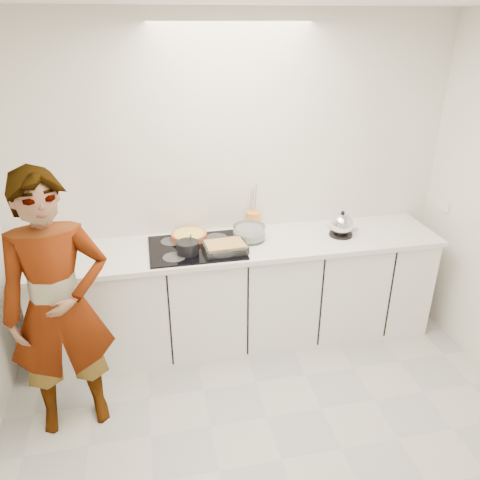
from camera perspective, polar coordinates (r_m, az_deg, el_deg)
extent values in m
cube|color=beige|center=(3.26, 5.12, -25.13)|extent=(3.60, 3.20, 0.00)
cube|color=white|center=(3.83, -0.95, 6.88)|extent=(3.60, 0.00, 2.60)
cube|color=white|center=(4.36, 23.58, 3.85)|extent=(0.02, 0.15, 0.09)
cube|color=white|center=(3.91, 0.03, -6.71)|extent=(3.20, 0.58, 0.87)
cube|color=white|center=(3.69, 0.03, -0.70)|extent=(3.24, 0.64, 0.04)
cube|color=black|center=(3.62, -5.34, -0.94)|extent=(0.72, 0.54, 0.01)
cylinder|color=#C45229|center=(3.75, -6.23, 0.51)|extent=(0.35, 0.35, 0.05)
cylinder|color=#F9DB4C|center=(3.74, -6.24, 0.76)|extent=(0.31, 0.31, 0.01)
cylinder|color=black|center=(3.50, -6.40, -0.91)|extent=(0.19, 0.19, 0.09)
cylinder|color=silver|center=(3.50, -6.14, -0.13)|extent=(0.04, 0.06, 0.14)
cube|color=silver|center=(3.53, -1.85, -0.86)|extent=(0.33, 0.25, 0.06)
cube|color=tan|center=(3.52, -1.85, -0.55)|extent=(0.30, 0.22, 0.02)
cylinder|color=silver|center=(3.73, 1.12, 0.90)|extent=(0.28, 0.28, 0.12)
cylinder|color=white|center=(3.73, 1.12, 0.64)|extent=(0.24, 0.24, 0.06)
cube|color=white|center=(4.02, 12.35, 1.48)|extent=(0.22, 0.17, 0.03)
cylinder|color=black|center=(3.91, 12.18, 0.68)|extent=(0.25, 0.25, 0.02)
sphere|color=silver|center=(3.87, 12.29, 1.89)|extent=(0.24, 0.24, 0.18)
sphere|color=black|center=(3.83, 12.43, 3.25)|extent=(0.04, 0.04, 0.03)
cylinder|color=#F99637|center=(3.92, 1.66, 2.41)|extent=(0.15, 0.15, 0.15)
imported|color=white|center=(3.12, -21.23, -7.76)|extent=(0.71, 0.52, 1.78)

